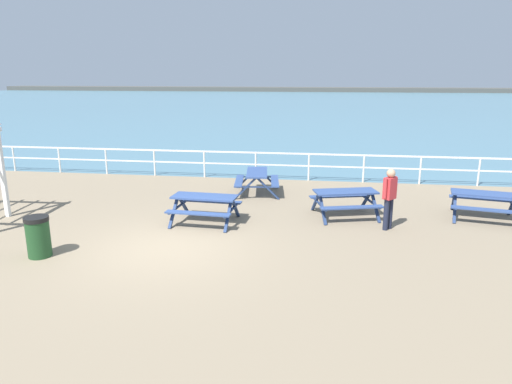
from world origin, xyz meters
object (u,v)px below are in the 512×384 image
Objects in this scene: picnic_table_far_left at (484,199)px; visitor at (389,195)px; picnic_table_near_left at (205,202)px; picnic_table_near_right at (345,197)px; picnic_table_mid_centre at (257,177)px; litter_bin at (38,237)px.

visitor is (-2.83, -1.32, 0.36)m from picnic_table_far_left.
picnic_table_near_left is at bearing -137.96° from visitor.
picnic_table_near_right is (3.92, 1.15, 0.00)m from picnic_table_near_left.
picnic_table_mid_centre is 1.19× the size of visitor.
picnic_table_near_left is at bearing 156.77° from picnic_table_mid_centre.
picnic_table_near_right is at bearing -134.99° from picnic_table_mid_centre.
litter_bin reaches higher than picnic_table_near_right.
picnic_table_near_left and picnic_table_far_left have the same top height.
picnic_table_near_right is at bearing -163.79° from picnic_table_far_left.
litter_bin is (-7.06, -4.14, -0.10)m from picnic_table_near_right.
picnic_table_far_left is 2.17× the size of litter_bin.
picnic_table_near_right is 1.54m from visitor.
picnic_table_near_left is 5.03m from visitor.
visitor reaches higher than picnic_table_near_left.
picnic_table_near_right is 3.71m from picnic_table_mid_centre.
picnic_table_near_left is at bearing -179.30° from picnic_table_near_right.
picnic_table_mid_centre is at bearing 57.27° from litter_bin.
picnic_table_near_right is at bearing 177.67° from visitor.
visitor is at bearing -143.28° from picnic_table_far_left.
picnic_table_near_left is 0.88× the size of picnic_table_near_right.
picnic_table_far_left is 1.24× the size of visitor.
visitor is 1.75× the size of litter_bin.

